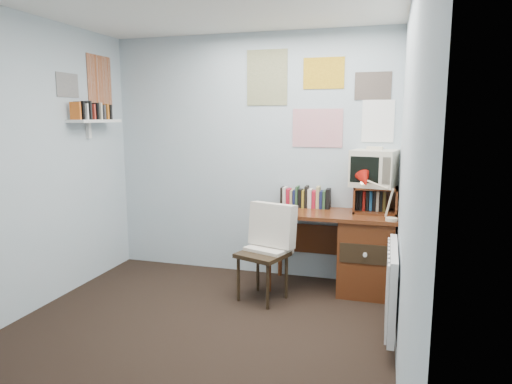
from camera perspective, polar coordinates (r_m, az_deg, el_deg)
ground at (r=3.55m, az=-9.38°, el=-18.65°), size 3.50×3.50×0.00m
back_wall at (r=4.79m, az=-0.73°, el=4.46°), size 3.00×0.02×2.50m
right_wall at (r=2.84m, az=18.30°, el=0.64°), size 0.02×3.50×2.50m
desk at (r=4.48m, az=12.87°, el=-7.15°), size 1.20×0.55×0.76m
desk_chair at (r=4.17m, az=0.82°, el=-7.83°), size 0.55×0.54×0.85m
desk_lamp at (r=4.14m, az=16.67°, el=-0.98°), size 0.27×0.23×0.37m
tv_riser at (r=4.47m, az=14.69°, el=-0.92°), size 0.40×0.30×0.25m
crt_tv at (r=4.45m, az=14.54°, el=3.11°), size 0.46×0.43×0.38m
book_row at (r=4.60m, az=6.85°, el=-0.59°), size 0.60×0.14×0.22m
radiator at (r=3.58m, az=16.66°, el=-11.26°), size 0.09×0.80×0.60m
wall_shelf at (r=4.80m, az=-19.49°, el=8.37°), size 0.20×0.62×0.24m
posters_back at (r=4.61m, az=7.76°, el=11.65°), size 1.20×0.01×0.90m
posters_left at (r=4.87m, az=-20.67°, el=12.79°), size 0.01×0.70×0.60m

